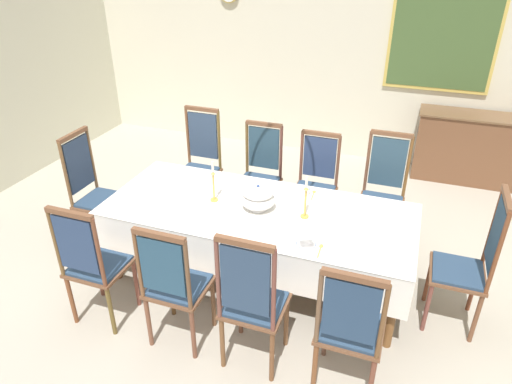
{
  "coord_description": "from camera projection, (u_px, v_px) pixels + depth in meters",
  "views": [
    {
      "loc": [
        1.15,
        -3.12,
        2.81
      ],
      "look_at": [
        -0.01,
        0.12,
        0.93
      ],
      "focal_mm": 32.33,
      "sensor_mm": 36.0,
      "label": 1
    }
  ],
  "objects": [
    {
      "name": "framed_painting",
      "position": [
        443.0,
        40.0,
        5.72
      ],
      "size": [
        1.3,
        0.05,
        1.26
      ],
      "color": "#D1B251"
    },
    {
      "name": "chair_head_west",
      "position": [
        94.0,
        190.0,
        4.61
      ],
      "size": [
        0.42,
        0.44,
        1.21
      ],
      "rotation": [
        0.0,
        0.0,
        -1.57
      ],
      "color": "brown",
      "rests_on": "ground"
    },
    {
      "name": "candlestick_east",
      "position": [
        305.0,
        201.0,
        3.83
      ],
      "size": [
        0.07,
        0.07,
        0.39
      ],
      "color": "gold",
      "rests_on": "tablecloth"
    },
    {
      "name": "chair_north_d",
      "position": [
        383.0,
        191.0,
        4.6
      ],
      "size": [
        0.44,
        0.42,
        1.19
      ],
      "rotation": [
        0.0,
        0.0,
        3.14
      ],
      "color": "brown",
      "rests_on": "ground"
    },
    {
      "name": "chair_north_b",
      "position": [
        260.0,
        174.0,
        4.99
      ],
      "size": [
        0.44,
        0.42,
        1.13
      ],
      "rotation": [
        0.0,
        0.0,
        3.14
      ],
      "color": "brown",
      "rests_on": "ground"
    },
    {
      "name": "chair_south_a",
      "position": [
        93.0,
        262.0,
        3.62
      ],
      "size": [
        0.44,
        0.42,
        1.13
      ],
      "color": "brown",
      "rests_on": "ground"
    },
    {
      "name": "chair_north_c",
      "position": [
        315.0,
        183.0,
        4.81
      ],
      "size": [
        0.44,
        0.42,
        1.1
      ],
      "rotation": [
        0.0,
        0.0,
        3.14
      ],
      "color": "brown",
      "rests_on": "ground"
    },
    {
      "name": "sideboard",
      "position": [
        473.0,
        148.0,
        5.94
      ],
      "size": [
        1.44,
        0.48,
        0.9
      ],
      "rotation": [
        0.0,
        0.0,
        3.14
      ],
      "color": "brown",
      "rests_on": "ground"
    },
    {
      "name": "chair_south_c",
      "position": [
        252.0,
        300.0,
        3.21
      ],
      "size": [
        0.44,
        0.42,
        1.19
      ],
      "color": "brown",
      "rests_on": "ground"
    },
    {
      "name": "chair_north_a",
      "position": [
        200.0,
        162.0,
        5.2
      ],
      "size": [
        0.44,
        0.42,
        1.21
      ],
      "rotation": [
        0.0,
        0.0,
        3.14
      ],
      "color": "brown",
      "rests_on": "ground"
    },
    {
      "name": "spoon_secondary",
      "position": [
        321.0,
        248.0,
        3.51
      ],
      "size": [
        0.03,
        0.18,
        0.01
      ],
      "rotation": [
        0.0,
        0.0,
        0.05
      ],
      "color": "gold",
      "rests_on": "tablecloth"
    },
    {
      "name": "spoon_primary",
      "position": [
        314.0,
        193.0,
        4.27
      ],
      "size": [
        0.03,
        0.18,
        0.01
      ],
      "rotation": [
        0.0,
        0.0,
        0.07
      ],
      "color": "gold",
      "rests_on": "tablecloth"
    },
    {
      "name": "chair_south_b",
      "position": [
        174.0,
        283.0,
        3.41
      ],
      "size": [
        0.44,
        0.42,
        1.11
      ],
      "color": "brown",
      "rests_on": "ground"
    },
    {
      "name": "bowl_near_left",
      "position": [
        300.0,
        190.0,
        4.28
      ],
      "size": [
        0.2,
        0.2,
        0.04
      ],
      "color": "white",
      "rests_on": "tablecloth"
    },
    {
      "name": "tablecloth",
      "position": [
        258.0,
        217.0,
        4.07
      ],
      "size": [
        2.7,
        1.13,
        0.37
      ],
      "color": "white",
      "rests_on": "dining_table"
    },
    {
      "name": "back_wall",
      "position": [
        336.0,
        42.0,
        6.23
      ],
      "size": [
        7.26,
        0.08,
        3.2
      ],
      "primitive_type": "cube",
      "color": "beige",
      "rests_on": "ground"
    },
    {
      "name": "candlestick_west",
      "position": [
        214.0,
        185.0,
        4.08
      ],
      "size": [
        0.07,
        0.07,
        0.39
      ],
      "color": "gold",
      "rests_on": "tablecloth"
    },
    {
      "name": "bowl_near_right",
      "position": [
        306.0,
        245.0,
        3.51
      ],
      "size": [
        0.16,
        0.16,
        0.03
      ],
      "color": "white",
      "rests_on": "tablecloth"
    },
    {
      "name": "chair_head_east",
      "position": [
        471.0,
        262.0,
        3.57
      ],
      "size": [
        0.42,
        0.44,
        1.23
      ],
      "rotation": [
        0.0,
        0.0,
        1.57
      ],
      "color": "brown",
      "rests_on": "ground"
    },
    {
      "name": "chair_south_d",
      "position": [
        350.0,
        327.0,
        3.03
      ],
      "size": [
        0.44,
        0.42,
        1.11
      ],
      "color": "brown",
      "rests_on": "ground"
    },
    {
      "name": "dining_table",
      "position": [
        258.0,
        216.0,
        4.06
      ],
      "size": [
        2.68,
        1.11,
        0.75
      ],
      "color": "brown",
      "rests_on": "ground"
    },
    {
      "name": "ground",
      "position": [
        252.0,
        287.0,
        4.28
      ],
      "size": [
        7.26,
        6.53,
        0.04
      ],
      "primitive_type": "cube",
      "color": "#B0A898"
    },
    {
      "name": "soup_tureen",
      "position": [
        258.0,
        197.0,
        3.97
      ],
      "size": [
        0.3,
        0.3,
        0.24
      ],
      "color": "white",
      "rests_on": "tablecloth"
    }
  ]
}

